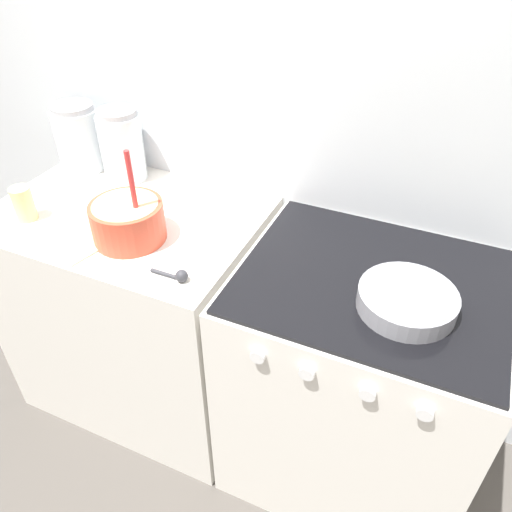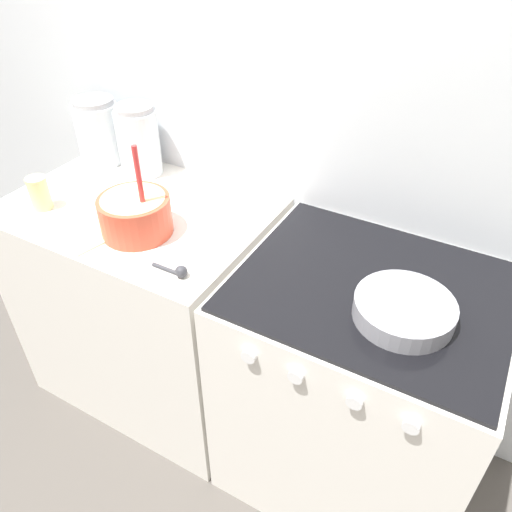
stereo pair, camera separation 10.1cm
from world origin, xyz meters
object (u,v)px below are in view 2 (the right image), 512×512
(stove, at_px, (354,388))
(storage_jar_middle, at_px, (139,145))
(tin_can, at_px, (39,193))
(mixing_bowl, at_px, (135,213))
(storage_jar_left, at_px, (99,136))
(baking_pan, at_px, (404,309))

(stove, relative_size, storage_jar_middle, 3.42)
(storage_jar_middle, height_order, tin_can, storage_jar_middle)
(mixing_bowl, xyz_separation_m, storage_jar_left, (-0.44, 0.32, 0.04))
(storage_jar_middle, bearing_deg, mixing_bowl, -52.75)
(mixing_bowl, height_order, storage_jar_left, mixing_bowl)
(stove, relative_size, storage_jar_left, 3.58)
(mixing_bowl, height_order, tin_can, mixing_bowl)
(stove, bearing_deg, storage_jar_middle, 167.79)
(mixing_bowl, bearing_deg, storage_jar_left, 143.90)
(baking_pan, distance_m, tin_can, 1.21)
(storage_jar_middle, bearing_deg, stove, -12.21)
(mixing_bowl, distance_m, baking_pan, 0.84)
(baking_pan, relative_size, storage_jar_left, 1.03)
(baking_pan, bearing_deg, tin_can, -176.58)
(baking_pan, height_order, tin_can, tin_can)
(baking_pan, xyz_separation_m, tin_can, (-1.21, -0.07, 0.03))
(mixing_bowl, distance_m, tin_can, 0.38)
(storage_jar_left, height_order, storage_jar_middle, storage_jar_middle)
(stove, relative_size, tin_can, 7.81)
(mixing_bowl, xyz_separation_m, baking_pan, (0.84, 0.03, -0.04))
(storage_jar_left, xyz_separation_m, storage_jar_middle, (0.20, 0.00, 0.01))
(tin_can, bearing_deg, storage_jar_left, 100.10)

